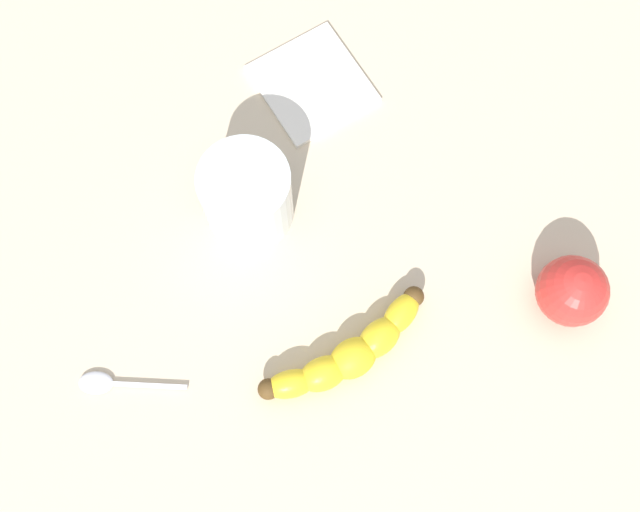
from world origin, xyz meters
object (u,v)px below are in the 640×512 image
Objects in this scene: smoothie_glass at (247,197)px; apple_fruit at (572,291)px; banana at (350,353)px; teaspoon at (103,383)px.

apple_fruit is (-34.18, -6.52, -0.63)cm from smoothie_glass.
banana is 1.86× the size of smoothie_glass.
smoothie_glass reaches higher than apple_fruit.
smoothie_glass reaches higher than teaspoon.
teaspoon is at bearing 79.87° from smoothie_glass.
teaspoon is at bearing 38.11° from apple_fruit.
apple_fruit is (-17.25, -15.90, 1.70)cm from banana.
smoothie_glass reaches higher than banana.
banana is 23.52cm from apple_fruit.
banana is 19.49cm from smoothie_glass.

